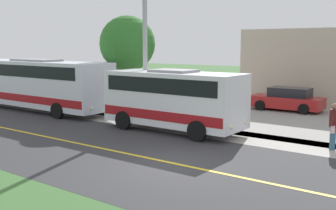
{
  "coord_description": "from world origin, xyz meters",
  "views": [
    {
      "loc": [
        11.33,
        8.11,
        4.1
      ],
      "look_at": [
        -3.5,
        -2.89,
        1.4
      ],
      "focal_mm": 44.36,
      "sensor_mm": 36.0,
      "label": 1
    }
  ],
  "objects": [
    {
      "name": "parked_car_near",
      "position": [
        -13.73,
        -1.19,
        0.69
      ],
      "size": [
        2.1,
        4.44,
        1.45
      ],
      "color": "#A51E1E",
      "rests_on": "ground"
    },
    {
      "name": "shuttle_bus_front",
      "position": [
        -4.5,
        -3.32,
        1.61
      ],
      "size": [
        2.66,
        6.97,
        2.93
      ],
      "color": "white",
      "rests_on": "ground"
    },
    {
      "name": "tree_curbside",
      "position": [
        -7.4,
        -8.81,
        4.12
      ],
      "size": [
        3.34,
        3.34,
        5.82
      ],
      "color": "brown",
      "rests_on": "ground"
    },
    {
      "name": "transit_bus_rear",
      "position": [
        -4.57,
        -13.9,
        1.76
      ],
      "size": [
        2.8,
        11.33,
        3.2
      ],
      "color": "silver",
      "rests_on": "ground"
    },
    {
      "name": "sidewalk",
      "position": [
        -5.2,
        0.0,
        0.0
      ],
      "size": [
        2.4,
        100.0,
        0.01
      ],
      "primitive_type": "cube",
      "color": "#9E9991",
      "rests_on": "ground"
    },
    {
      "name": "ground_plane",
      "position": [
        0.0,
        0.0,
        0.0
      ],
      "size": [
        120.0,
        120.0,
        0.0
      ],
      "primitive_type": "plane",
      "color": "#3D6633"
    },
    {
      "name": "pedestrian_with_bags",
      "position": [
        -5.36,
        3.82,
        0.99
      ],
      "size": [
        0.72,
        0.34,
        1.83
      ],
      "color": "#335972",
      "rests_on": "ground"
    },
    {
      "name": "street_light_pole",
      "position": [
        -4.87,
        -5.45,
        4.3
      ],
      "size": [
        1.97,
        0.24,
        7.78
      ],
      "color": "#9E9EA3",
      "rests_on": "ground"
    },
    {
      "name": "road_surface",
      "position": [
        0.0,
        0.0,
        0.0
      ],
      "size": [
        8.0,
        100.0,
        0.01
      ],
      "primitive_type": "cube",
      "color": "#333335",
      "rests_on": "ground"
    },
    {
      "name": "road_centre_line",
      "position": [
        0.0,
        0.0,
        0.01
      ],
      "size": [
        0.16,
        100.0,
        0.0
      ],
      "primitive_type": "cube",
      "color": "gold",
      "rests_on": "ground"
    }
  ]
}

